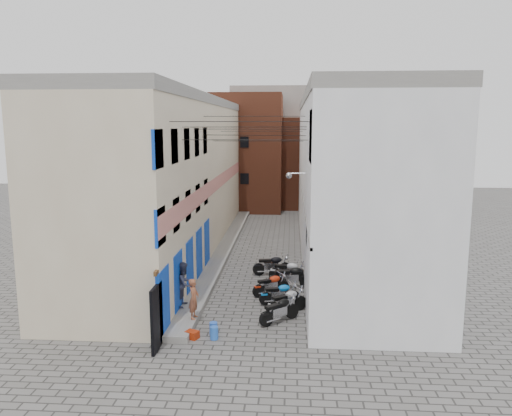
% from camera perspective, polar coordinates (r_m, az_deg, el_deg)
% --- Properties ---
extents(ground, '(90.00, 90.00, 0.00)m').
position_cam_1_polar(ground, '(17.51, -2.52, -15.48)').
color(ground, '#585653').
rests_on(ground, ground).
extents(plinth, '(0.90, 26.00, 0.25)m').
position_cam_1_polar(plinth, '(29.93, -3.56, -4.58)').
color(plinth, slate).
rests_on(plinth, ground).
extents(building_left, '(5.10, 27.00, 9.00)m').
position_cam_1_polar(building_left, '(29.66, -9.29, 3.77)').
color(building_left, '#C3B193').
rests_on(building_left, ground).
extents(building_right, '(5.94, 26.00, 9.00)m').
position_cam_1_polar(building_right, '(29.07, 10.28, 3.65)').
color(building_right, silver).
rests_on(building_right, ground).
extents(building_far_brick_left, '(6.00, 6.00, 10.00)m').
position_cam_1_polar(building_far_brick_left, '(44.00, -0.95, 6.38)').
color(building_far_brick_left, brown).
rests_on(building_far_brick_left, ground).
extents(building_far_brick_right, '(5.00, 6.00, 8.00)m').
position_cam_1_polar(building_far_brick_right, '(45.90, 5.53, 5.21)').
color(building_far_brick_right, brown).
rests_on(building_far_brick_right, ground).
extents(building_far_concrete, '(8.00, 5.00, 11.00)m').
position_cam_1_polar(building_far_concrete, '(49.84, 1.97, 7.31)').
color(building_far_concrete, slate).
rests_on(building_far_concrete, ground).
extents(far_shopfront, '(2.00, 0.30, 2.40)m').
position_cam_1_polar(far_shopfront, '(41.47, 1.48, 0.90)').
color(far_shopfront, black).
rests_on(far_shopfront, ground).
extents(overhead_wires, '(5.80, 13.02, 1.32)m').
position_cam_1_polar(overhead_wires, '(23.48, -0.48, 8.84)').
color(overhead_wires, black).
rests_on(overhead_wires, ground).
extents(motorcycle_a, '(1.79, 1.67, 1.08)m').
position_cam_1_polar(motorcycle_a, '(19.18, 2.70, -11.44)').
color(motorcycle_a, black).
rests_on(motorcycle_a, ground).
extents(motorcycle_b, '(1.88, 1.58, 1.09)m').
position_cam_1_polar(motorcycle_b, '(20.06, 3.56, -10.47)').
color(motorcycle_b, '#ADADB2').
rests_on(motorcycle_b, ground).
extents(motorcycle_c, '(1.83, 0.99, 1.01)m').
position_cam_1_polar(motorcycle_c, '(21.03, 2.72, -9.62)').
color(motorcycle_c, blue).
rests_on(motorcycle_c, ground).
extents(motorcycle_d, '(1.81, 1.43, 1.04)m').
position_cam_1_polar(motorcycle_d, '(22.09, 1.73, -8.64)').
color(motorcycle_d, red).
rests_on(motorcycle_d, ground).
extents(motorcycle_e, '(2.20, 0.95, 1.23)m').
position_cam_1_polar(motorcycle_e, '(22.89, 4.02, -7.75)').
color(motorcycle_e, black).
rests_on(motorcycle_e, ground).
extents(motorcycle_f, '(1.91, 0.77, 1.08)m').
position_cam_1_polar(motorcycle_f, '(24.06, 3.69, -7.06)').
color(motorcycle_f, '#BABABF').
rests_on(motorcycle_f, ground).
extents(motorcycle_g, '(2.02, 0.92, 1.13)m').
position_cam_1_polar(motorcycle_g, '(24.91, 1.86, -6.42)').
color(motorcycle_g, black).
rests_on(motorcycle_g, ground).
extents(person_a, '(0.41, 0.58, 1.52)m').
position_cam_1_polar(person_a, '(18.96, -7.12, -10.24)').
color(person_a, '#955236').
rests_on(person_a, plinth).
extents(person_b, '(0.76, 0.93, 1.78)m').
position_cam_1_polar(person_b, '(20.23, -8.25, -8.59)').
color(person_b, '#363A51').
rests_on(person_b, plinth).
extents(water_jug_near, '(0.29, 0.29, 0.45)m').
position_cam_1_polar(water_jug_near, '(17.97, -4.81, -14.04)').
color(water_jug_near, blue).
rests_on(water_jug_near, ground).
extents(water_jug_far, '(0.30, 0.30, 0.45)m').
position_cam_1_polar(water_jug_far, '(18.34, -4.89, -13.55)').
color(water_jug_far, blue).
rests_on(water_jug_far, ground).
extents(red_crate, '(0.53, 0.48, 0.27)m').
position_cam_1_polar(red_crate, '(18.13, -7.31, -14.17)').
color(red_crate, '#A0280B').
rests_on(red_crate, ground).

